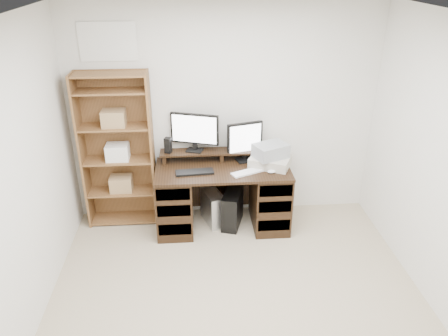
{
  "coord_description": "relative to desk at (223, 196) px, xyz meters",
  "views": [
    {
      "loc": [
        -0.36,
        -2.73,
        2.89
      ],
      "look_at": [
        -0.05,
        1.43,
        0.85
      ],
      "focal_mm": 35.0,
      "sensor_mm": 36.0,
      "label": 1
    }
  ],
  "objects": [
    {
      "name": "keyboard_black",
      "position": [
        -0.31,
        -0.11,
        0.37
      ],
      "size": [
        0.42,
        0.17,
        0.02
      ],
      "primitive_type": "cube",
      "rotation": [
        0.0,
        0.0,
        0.08
      ],
      "color": "black",
      "rests_on": "desk"
    },
    {
      "name": "mouse",
      "position": [
        0.52,
        -0.17,
        0.38
      ],
      "size": [
        0.1,
        0.07,
        0.04
      ],
      "primitive_type": "ellipsoid",
      "rotation": [
        0.0,
        0.0,
        -0.07
      ],
      "color": "silver",
      "rests_on": "desk"
    },
    {
      "name": "speaker",
      "position": [
        -0.6,
        0.2,
        0.57
      ],
      "size": [
        0.09,
        0.09,
        0.18
      ],
      "primitive_type": "cube",
      "rotation": [
        0.0,
        0.0,
        -0.35
      ],
      "color": "black",
      "rests_on": "riser_shelf"
    },
    {
      "name": "desk",
      "position": [
        0.0,
        0.0,
        0.0
      ],
      "size": [
        1.5,
        0.7,
        0.75
      ],
      "color": "black",
      "rests_on": "ground"
    },
    {
      "name": "printer",
      "position": [
        0.54,
        0.01,
        0.41
      ],
      "size": [
        0.53,
        0.47,
        0.11
      ],
      "primitive_type": "cube",
      "rotation": [
        0.0,
        0.0,
        -0.43
      ],
      "color": "#B7B09F",
      "rests_on": "desk"
    },
    {
      "name": "keyboard_white",
      "position": [
        0.27,
        -0.15,
        0.37
      ],
      "size": [
        0.4,
        0.27,
        0.02
      ],
      "primitive_type": "cube",
      "rotation": [
        0.0,
        0.0,
        0.44
      ],
      "color": "white",
      "rests_on": "desk"
    },
    {
      "name": "monitor_wide",
      "position": [
        -0.3,
        0.23,
        0.73
      ],
      "size": [
        0.54,
        0.22,
        0.44
      ],
      "rotation": [
        0.0,
        0.0,
        -0.31
      ],
      "color": "black",
      "rests_on": "riser_shelf"
    },
    {
      "name": "tower_silver",
      "position": [
        -0.11,
        0.07,
        -0.19
      ],
      "size": [
        0.29,
        0.43,
        0.4
      ],
      "primitive_type": "cube",
      "rotation": [
        0.0,
        0.0,
        0.31
      ],
      "color": "#AEB1B5",
      "rests_on": "ground"
    },
    {
      "name": "bookshelf",
      "position": [
        -1.17,
        0.21,
        0.53
      ],
      "size": [
        0.8,
        0.3,
        1.8
      ],
      "color": "brown",
      "rests_on": "ground"
    },
    {
      "name": "basket",
      "position": [
        0.54,
        0.01,
        0.54
      ],
      "size": [
        0.43,
        0.38,
        0.15
      ],
      "primitive_type": "cube",
      "rotation": [
        0.0,
        0.0,
        0.43
      ],
      "color": "#92979C",
      "rests_on": "printer"
    },
    {
      "name": "riser_shelf",
      "position": [
        0.0,
        0.21,
        0.45
      ],
      "size": [
        1.4,
        0.22,
        0.12
      ],
      "color": "black",
      "rests_on": "desk"
    },
    {
      "name": "monitor_small",
      "position": [
        0.27,
        0.19,
        0.61
      ],
      "size": [
        0.41,
        0.2,
        0.46
      ],
      "rotation": [
        0.0,
        0.0,
        0.27
      ],
      "color": "black",
      "rests_on": "desk"
    },
    {
      "name": "tower_black",
      "position": [
        0.12,
        -0.0,
        -0.18
      ],
      "size": [
        0.3,
        0.46,
        0.43
      ],
      "rotation": [
        0.0,
        0.0,
        -0.29
      ],
      "color": "black",
      "rests_on": "ground"
    },
    {
      "name": "room",
      "position": [
        0.04,
        -1.64,
        0.86
      ],
      "size": [
        3.54,
        4.04,
        2.54
      ],
      "color": "#BAA98B",
      "rests_on": "ground"
    }
  ]
}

